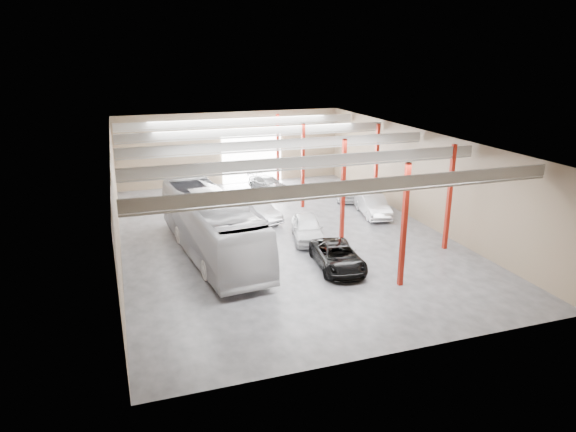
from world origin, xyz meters
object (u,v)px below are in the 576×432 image
black_sedan (338,256)px  car_row_b (258,211)px  coach_bus (211,225)px  car_row_a (307,228)px  car_row_c (268,184)px  car_right_far (346,190)px  car_right_near (373,205)px

black_sedan → car_row_b: car_row_b is taller
coach_bus → car_row_b: coach_bus is taller
coach_bus → car_row_a: 6.88m
car_row_c → car_right_far: size_ratio=1.00×
car_row_b → car_right_far: (8.99, 3.52, 0.04)m
coach_bus → car_row_c: (7.86, 14.05, -1.30)m
car_row_c → coach_bus: bearing=-138.3°
car_row_c → car_right_far: car_right_far is taller
car_row_b → car_right_far: car_right_far is taller
car_row_b → car_right_near: (8.99, -1.68, 0.07)m
black_sedan → car_row_c: size_ratio=1.14×
car_row_a → car_right_far: 11.11m
car_row_a → car_row_b: car_row_a is taller
black_sedan → car_right_far: size_ratio=1.14×
coach_bus → black_sedan: bearing=-40.7°
car_row_a → car_row_c: car_row_a is taller
car_right_near → car_right_far: bearing=100.5°
car_row_b → car_right_near: bearing=-29.2°
car_row_a → car_right_far: size_ratio=1.06×
car_right_far → coach_bus: bearing=-128.9°
car_row_a → car_right_near: bearing=41.0°
black_sedan → car_row_b: size_ratio=1.15×
car_right_near → car_row_c: bearing=130.6°
black_sedan → car_right_far: 15.53m
car_right_near → car_right_far: 5.20m
coach_bus → car_right_far: size_ratio=3.01×
black_sedan → car_row_c: (1.09, 18.72, -0.06)m
car_row_a → car_right_near: size_ratio=0.99×
car_row_a → coach_bus: bearing=-161.5°
coach_bus → car_right_far: bearing=28.0°
black_sedan → car_row_b: 10.61m
black_sedan → car_row_c: black_sedan is taller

